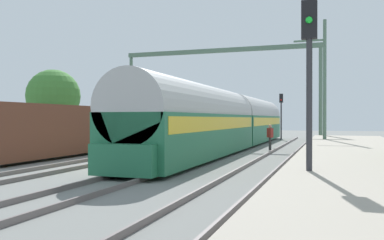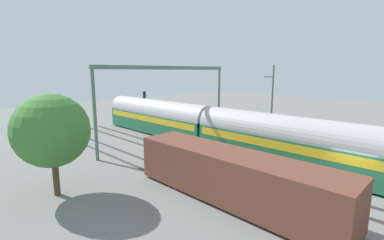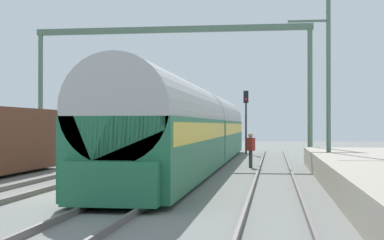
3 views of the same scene
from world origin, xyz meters
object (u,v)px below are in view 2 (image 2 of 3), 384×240
object	(u,v)px
passenger_train	(209,126)
person_crossing	(232,132)
freight_car	(232,176)
railway_signal_far	(145,103)
catenary_gantry	(169,86)

from	to	relation	value
passenger_train	person_crossing	bearing A→B (deg)	-15.21
passenger_train	person_crossing	distance (m)	3.05
freight_car	person_crossing	size ratio (longest dim) A/B	7.51
freight_car	railway_signal_far	size ratio (longest dim) A/B	2.80
passenger_train	person_crossing	world-z (taller)	passenger_train
passenger_train	railway_signal_far	world-z (taller)	railway_signal_far
person_crossing	catenary_gantry	size ratio (longest dim) A/B	0.11
freight_car	railway_signal_far	xyz separation A→B (m)	(9.85, 22.07, 1.52)
person_crossing	catenary_gantry	world-z (taller)	catenary_gantry
freight_car	railway_signal_far	distance (m)	24.21
freight_car	catenary_gantry	distance (m)	14.39
person_crossing	catenary_gantry	xyz separation A→B (m)	(-4.78, 4.37, 4.86)
passenger_train	catenary_gantry	xyz separation A→B (m)	(-1.98, 3.61, 3.92)
person_crossing	freight_car	bearing A→B (deg)	-104.20
railway_signal_far	freight_car	bearing A→B (deg)	-114.05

